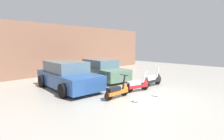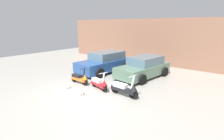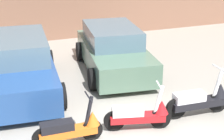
# 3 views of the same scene
# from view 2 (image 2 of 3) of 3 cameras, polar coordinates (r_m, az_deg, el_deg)

# --- Properties ---
(ground_plane) EXTENTS (28.00, 28.00, 0.00)m
(ground_plane) POSITION_cam_2_polar(r_m,az_deg,el_deg) (9.03, -8.39, -7.14)
(ground_plane) COLOR #9E998E
(wall_back) EXTENTS (19.60, 0.12, 3.82)m
(wall_back) POSITION_cam_2_polar(r_m,az_deg,el_deg) (15.18, 14.43, 8.83)
(wall_back) COLOR #845B47
(wall_back) RESTS_ON ground_plane
(scooter_front_left) EXTENTS (1.41, 0.51, 0.98)m
(scooter_front_left) POSITION_cam_2_polar(r_m,az_deg,el_deg) (10.20, -10.45, -2.60)
(scooter_front_left) COLOR black
(scooter_front_left) RESTS_ON ground_plane
(scooter_front_right) EXTENTS (1.41, 0.64, 1.00)m
(scooter_front_right) POSITION_cam_2_polar(r_m,az_deg,el_deg) (9.18, -4.10, -4.29)
(scooter_front_right) COLOR black
(scooter_front_right) RESTS_ON ground_plane
(scooter_front_center) EXTENTS (1.58, 0.57, 1.10)m
(scooter_front_center) POSITION_cam_2_polar(r_m,az_deg,el_deg) (8.33, 4.29, -6.03)
(scooter_front_center) COLOR black
(scooter_front_center) RESTS_ON ground_plane
(car_rear_left) EXTENTS (2.31, 4.35, 1.43)m
(car_rear_left) POSITION_cam_2_polar(r_m,az_deg,el_deg) (12.61, -2.25, 2.53)
(car_rear_left) COLOR navy
(car_rear_left) RESTS_ON ground_plane
(car_rear_center) EXTENTS (2.30, 4.13, 1.34)m
(car_rear_center) POSITION_cam_2_polar(r_m,az_deg,el_deg) (11.45, 10.31, 0.83)
(car_rear_center) COLOR #51705B
(car_rear_center) RESTS_ON ground_plane
(placard_near_left_scooter) EXTENTS (0.20, 0.14, 0.26)m
(placard_near_left_scooter) POSITION_cam_2_polar(r_m,az_deg,el_deg) (9.68, -14.07, -5.19)
(placard_near_left_scooter) COLOR black
(placard_near_left_scooter) RESTS_ON ground_plane
(placard_near_right_scooter) EXTENTS (0.20, 0.17, 0.26)m
(placard_near_right_scooter) POSITION_cam_2_polar(r_m,az_deg,el_deg) (8.67, -9.71, -7.31)
(placard_near_right_scooter) COLOR black
(placard_near_right_scooter) RESTS_ON ground_plane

